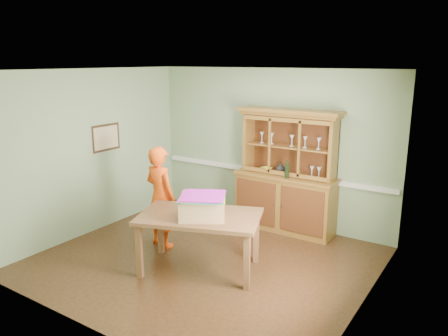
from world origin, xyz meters
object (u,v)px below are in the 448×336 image
Objects in this scene: china_hutch at (286,188)px; person at (160,197)px; dining_table at (200,221)px; cardboard_box at (202,208)px.

china_hutch is 1.30× the size of person.
cardboard_box reaches higher than dining_table.
dining_table is 1.06m from person.
china_hutch reaches higher than cardboard_box.
china_hutch is at bearing 60.12° from dining_table.
dining_table is at bearing 168.33° from person.
person is at bearing 158.96° from cardboard_box.
cardboard_box is 0.37× the size of person.
cardboard_box is (-0.23, -2.08, 0.22)m from china_hutch.
china_hutch is at bearing 83.79° from cardboard_box.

